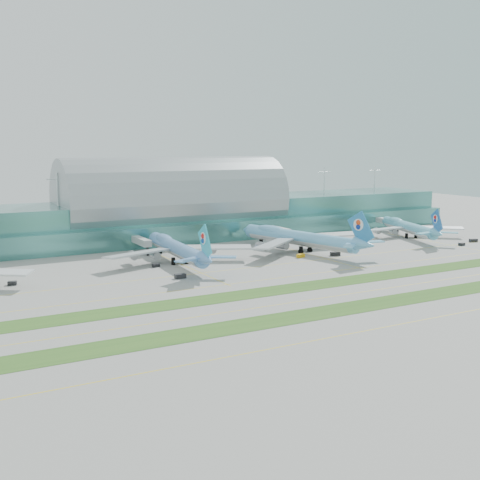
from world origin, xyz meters
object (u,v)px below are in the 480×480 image
airliner_b (176,248)px  airliner_d (408,227)px  terminal (174,211)px  airliner_c (298,237)px

airliner_b → airliner_d: size_ratio=1.13×
airliner_d → airliner_b: bearing=-160.2°
terminal → airliner_d: terminal is taller
terminal → airliner_c: size_ratio=4.32×
airliner_b → airliner_c: (60.37, -2.66, 0.46)m
terminal → airliner_d: bearing=-28.0°
airliner_b → airliner_c: 60.43m
terminal → airliner_b: bearing=-111.7°
terminal → airliner_b: terminal is taller
airliner_c → terminal: bearing=103.3°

